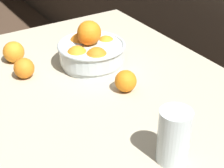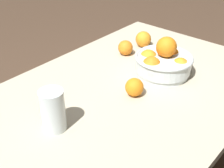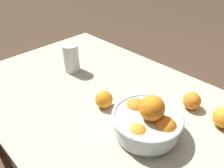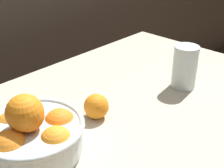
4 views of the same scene
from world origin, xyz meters
The scene contains 4 objects.
dining_table centered at (0.00, 0.00, 0.65)m, with size 1.31×0.82×0.73m.
fruit_bowl centered at (-0.23, 0.03, 0.79)m, with size 0.24×0.24×0.16m.
juice_glass centered at (0.29, -0.04, 0.79)m, with size 0.08×0.08×0.14m.
orange_loose_aside centered at (-0.02, 0.04, 0.77)m, with size 0.07×0.07×0.07m, color orange.
Camera 4 is at (-0.52, -0.48, 1.21)m, focal length 50.00 mm.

